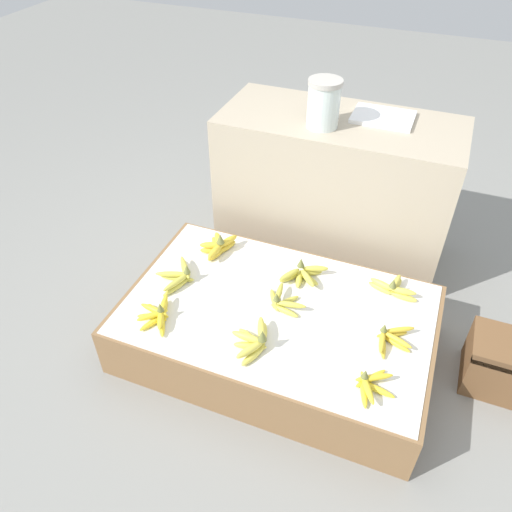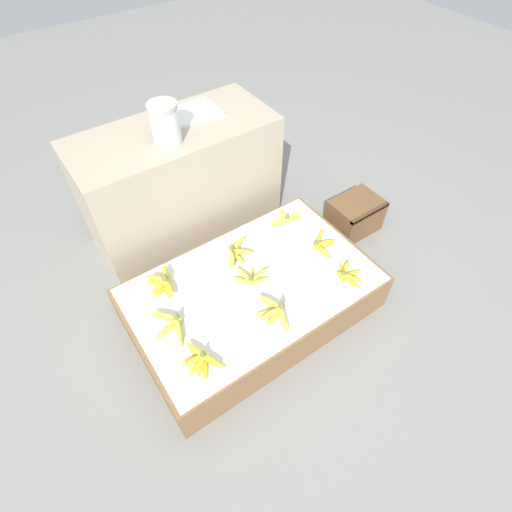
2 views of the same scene
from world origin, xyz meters
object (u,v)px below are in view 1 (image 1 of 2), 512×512
at_px(banana_bunch_front_midleft, 254,341).
at_px(banana_bunch_front_midright, 370,384).
at_px(banana_bunch_middle_left, 180,276).
at_px(banana_bunch_back_left, 218,246).
at_px(foam_tray_white, 383,117).
at_px(wooden_crate, 507,366).
at_px(banana_bunch_middle_midright, 391,338).
at_px(banana_bunch_back_midleft, 303,274).
at_px(banana_bunch_middle_midleft, 282,302).
at_px(banana_bunch_back_midright, 393,288).
at_px(glass_jar, 324,103).
at_px(banana_bunch_front_left, 158,314).

xyz_separation_m(banana_bunch_front_midleft, banana_bunch_front_midright, (0.45, -0.03, -0.01)).
xyz_separation_m(banana_bunch_middle_left, banana_bunch_back_left, (0.08, 0.24, 0.01)).
relative_size(banana_bunch_front_midright, foam_tray_white, 0.70).
xyz_separation_m(wooden_crate, banana_bunch_middle_midright, (-0.47, -0.17, 0.16)).
xyz_separation_m(wooden_crate, banana_bunch_back_midleft, (-0.89, 0.04, 0.16)).
xyz_separation_m(banana_bunch_front_midright, banana_bunch_middle_midleft, (-0.42, 0.27, 0.00)).
xyz_separation_m(wooden_crate, banana_bunch_front_midright, (-0.50, -0.41, 0.16)).
xyz_separation_m(banana_bunch_back_midleft, foam_tray_white, (0.15, 0.65, 0.48)).
xyz_separation_m(banana_bunch_back_midright, foam_tray_white, (-0.23, 0.59, 0.48)).
bearing_deg(banana_bunch_back_midright, foam_tray_white, 111.64).
distance_m(banana_bunch_back_left, glass_jar, 0.79).
bearing_deg(banana_bunch_middle_left, wooden_crate, 6.67).
relative_size(wooden_crate, banana_bunch_middle_midleft, 1.68).
height_order(glass_jar, foam_tray_white, glass_jar).
relative_size(banana_bunch_front_midright, banana_bunch_middle_left, 0.78).
xyz_separation_m(banana_bunch_front_midright, banana_bunch_back_midright, (-0.01, 0.52, 0.01)).
bearing_deg(banana_bunch_front_left, banana_bunch_middle_left, 96.41).
bearing_deg(banana_bunch_middle_left, banana_bunch_front_midright, -15.60).
xyz_separation_m(banana_bunch_middle_midright, banana_bunch_back_midright, (-0.04, 0.28, 0.01)).
distance_m(banana_bunch_front_midleft, banana_bunch_middle_left, 0.50).
distance_m(banana_bunch_front_left, banana_bunch_back_left, 0.48).
relative_size(wooden_crate, banana_bunch_back_left, 1.55).
xyz_separation_m(banana_bunch_front_midright, banana_bunch_middle_midright, (0.03, 0.24, 0.00)).
bearing_deg(banana_bunch_back_midleft, banana_bunch_front_midright, -49.17).
distance_m(banana_bunch_front_midleft, banana_bunch_middle_midright, 0.53).
bearing_deg(banana_bunch_middle_left, banana_bunch_front_left, -83.59).
distance_m(banana_bunch_front_left, banana_bunch_back_midleft, 0.65).
distance_m(banana_bunch_middle_midright, banana_bunch_back_midleft, 0.48).
bearing_deg(banana_bunch_middle_midleft, banana_bunch_back_midright, 30.95).
relative_size(banana_bunch_front_left, banana_bunch_middle_midright, 1.08).
bearing_deg(wooden_crate, glass_jar, 152.30).
distance_m(banana_bunch_back_midleft, foam_tray_white, 0.82).
height_order(banana_bunch_front_midright, banana_bunch_back_midright, banana_bunch_back_midright).
bearing_deg(banana_bunch_front_left, banana_bunch_middle_midright, 13.90).
bearing_deg(banana_bunch_back_midright, banana_bunch_middle_midright, -81.89).
bearing_deg(banana_bunch_front_left, banana_bunch_middle_midleft, 29.70).
relative_size(banana_bunch_middle_midleft, banana_bunch_back_midleft, 0.96).
relative_size(wooden_crate, banana_bunch_back_midleft, 1.61).
bearing_deg(foam_tray_white, banana_bunch_middle_midright, -72.53).
bearing_deg(banana_bunch_front_left, foam_tray_white, 60.13).
height_order(banana_bunch_back_left, banana_bunch_back_midleft, banana_bunch_back_left).
bearing_deg(banana_bunch_front_midright, wooden_crate, 39.59).
bearing_deg(banana_bunch_back_left, banana_bunch_back_midright, 1.72).
relative_size(banana_bunch_back_midright, foam_tray_white, 0.78).
bearing_deg(banana_bunch_back_left, banana_bunch_back_midleft, -5.06).
relative_size(banana_bunch_middle_left, banana_bunch_middle_midleft, 1.33).
height_order(banana_bunch_front_left, banana_bunch_middle_midleft, same).
relative_size(banana_bunch_front_midright, banana_bunch_middle_midleft, 1.04).
height_order(banana_bunch_back_midright, glass_jar, glass_jar).
height_order(banana_bunch_middle_left, banana_bunch_back_left, banana_bunch_back_left).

